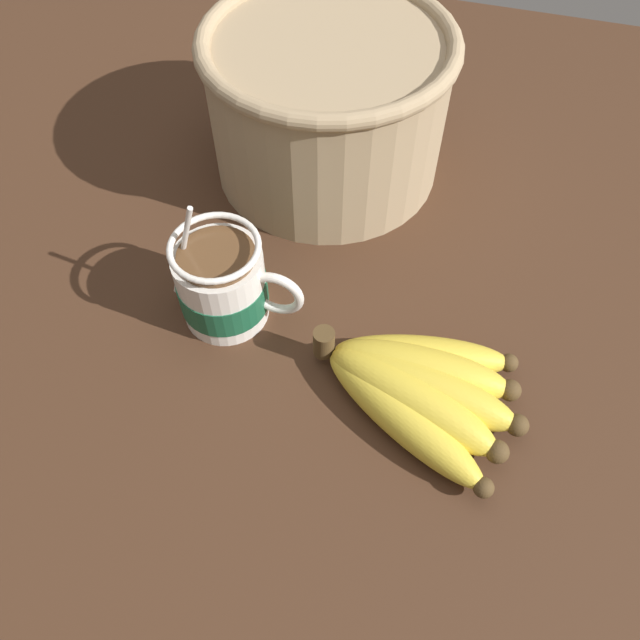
# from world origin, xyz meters

# --- Properties ---
(table) EXTENTS (1.28, 1.28, 0.03)m
(table) POSITION_xyz_m (0.00, 0.00, 0.01)
(table) COLOR #422819
(table) RESTS_ON ground
(coffee_mug) EXTENTS (0.13, 0.09, 0.14)m
(coffee_mug) POSITION_xyz_m (-0.05, -0.02, 0.07)
(coffee_mug) COLOR white
(coffee_mug) RESTS_ON table
(banana_bunch) EXTENTS (0.20, 0.16, 0.04)m
(banana_bunch) POSITION_xyz_m (0.14, -0.06, 0.05)
(banana_bunch) COLOR #4C381E
(banana_bunch) RESTS_ON table
(woven_basket) EXTENTS (0.27, 0.27, 0.17)m
(woven_basket) POSITION_xyz_m (-0.02, 0.22, 0.12)
(woven_basket) COLOR tan
(woven_basket) RESTS_ON table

